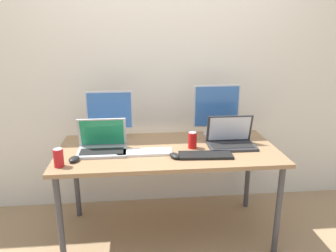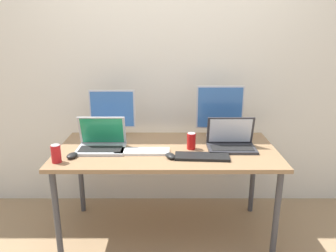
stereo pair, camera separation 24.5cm
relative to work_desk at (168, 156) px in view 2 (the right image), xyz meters
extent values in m
plane|color=#9E7F5B|center=(0.00, 0.00, -0.68)|extent=(16.00, 16.00, 0.00)
cube|color=silver|center=(0.00, 0.59, 0.62)|extent=(7.00, 0.08, 2.60)
cylinder|color=#424247|center=(-0.77, -0.33, -0.32)|extent=(0.04, 0.04, 0.71)
cylinder|color=#424247|center=(0.77, -0.33, -0.32)|extent=(0.04, 0.04, 0.71)
cylinder|color=#424247|center=(-0.77, 0.33, -0.32)|extent=(0.04, 0.04, 0.71)
cylinder|color=#424247|center=(0.77, 0.33, -0.32)|extent=(0.04, 0.04, 0.71)
cube|color=#93704C|center=(0.00, 0.00, 0.05)|extent=(1.67, 0.78, 0.03)
cylinder|color=silver|center=(-0.45, 0.27, 0.07)|extent=(0.21, 0.21, 0.01)
cylinder|color=silver|center=(-0.45, 0.27, 0.11)|extent=(0.03, 0.03, 0.08)
cube|color=silver|center=(-0.45, 0.27, 0.31)|extent=(0.37, 0.02, 0.31)
cube|color=#3366B2|center=(-0.45, 0.26, 0.31)|extent=(0.35, 0.01, 0.29)
cylinder|color=silver|center=(0.44, 0.29, 0.07)|extent=(0.21, 0.21, 0.01)
cylinder|color=silver|center=(0.44, 0.29, 0.10)|extent=(0.03, 0.03, 0.06)
cube|color=silver|center=(0.44, 0.29, 0.31)|extent=(0.39, 0.02, 0.36)
cube|color=#3366B2|center=(0.44, 0.28, 0.31)|extent=(0.37, 0.01, 0.33)
cube|color=#B7B7BC|center=(-0.49, -0.05, 0.07)|extent=(0.36, 0.24, 0.02)
cube|color=black|center=(-0.49, -0.07, 0.08)|extent=(0.31, 0.13, 0.00)
cube|color=#B7B7BC|center=(-0.49, 0.04, 0.19)|extent=(0.36, 0.07, 0.23)
cube|color=#1E8C59|center=(-0.49, 0.03, 0.19)|extent=(0.32, 0.06, 0.21)
cube|color=#2D2D33|center=(0.49, -0.03, 0.07)|extent=(0.36, 0.22, 0.02)
cube|color=black|center=(0.49, -0.04, 0.08)|extent=(0.32, 0.12, 0.00)
cube|color=#2D2D33|center=(0.49, 0.06, 0.19)|extent=(0.36, 0.05, 0.22)
cube|color=silver|center=(0.49, 0.05, 0.19)|extent=(0.32, 0.04, 0.19)
cube|color=white|center=(-0.18, -0.09, 0.07)|extent=(0.40, 0.13, 0.02)
cube|color=black|center=(0.25, -0.19, 0.07)|extent=(0.39, 0.16, 0.02)
ellipsoid|color=black|center=(-0.67, -0.18, 0.08)|extent=(0.09, 0.11, 0.03)
ellipsoid|color=black|center=(0.03, -0.19, 0.08)|extent=(0.10, 0.12, 0.03)
cylinder|color=red|center=(0.19, -0.01, 0.12)|extent=(0.07, 0.07, 0.12)
cylinder|color=silver|center=(0.19, -0.01, 0.18)|extent=(0.06, 0.06, 0.00)
cylinder|color=red|center=(-0.76, -0.26, 0.12)|extent=(0.07, 0.07, 0.12)
cylinder|color=silver|center=(-0.76, -0.26, 0.18)|extent=(0.06, 0.06, 0.00)
camera|label=1|loc=(-0.23, -2.33, 0.96)|focal=35.00mm
camera|label=2|loc=(0.01, -2.35, 0.96)|focal=35.00mm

